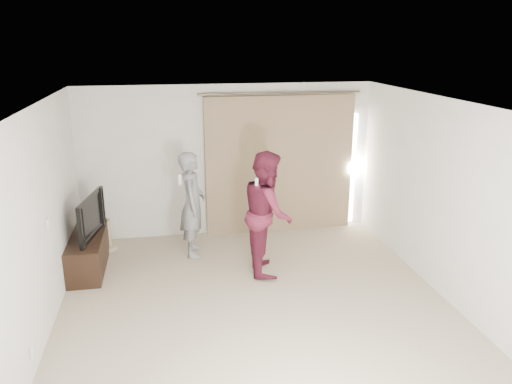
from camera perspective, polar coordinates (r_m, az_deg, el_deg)
floor at (r=6.55m, az=0.20°, el=-13.26°), size 5.50×5.50×0.00m
wall_back at (r=8.60m, az=-3.21°, el=3.59°), size 5.00×0.04×2.60m
wall_left at (r=6.07m, az=-23.69°, el=-3.73°), size 0.04×5.50×2.60m
ceiling at (r=5.69m, az=0.23°, el=9.94°), size 5.00×5.50×0.01m
curtain at (r=8.72m, az=2.83°, el=3.13°), size 2.80×0.11×2.46m
tv_console at (r=7.89m, az=-18.62°, el=-6.57°), size 0.47×1.36×0.52m
tv at (r=7.68m, az=-19.02°, el=-2.67°), size 0.33×1.08×0.62m
scratching_post at (r=8.53m, az=-16.88°, el=-5.00°), size 0.38×0.38×0.50m
person_man at (r=7.85m, az=-7.27°, el=-1.39°), size 0.48×0.66×1.67m
person_woman at (r=7.21m, az=1.33°, el=-2.36°), size 0.77×0.94×1.81m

